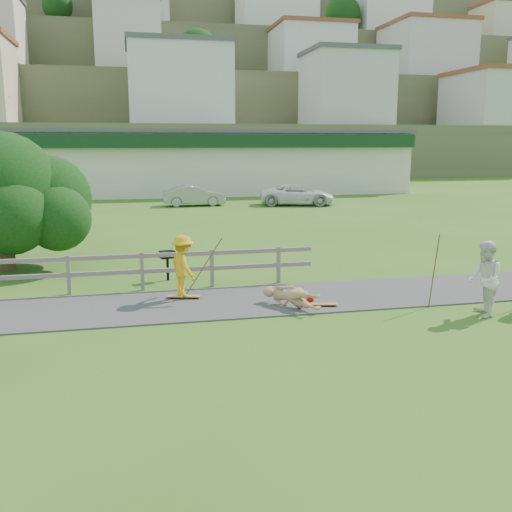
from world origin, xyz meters
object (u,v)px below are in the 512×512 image
Objects in this scene: car_silver at (194,196)px; car_white at (297,195)px; tree at (4,220)px; bbq at (168,266)px; skater_fallen at (291,297)px; skater_rider at (183,270)px; spectator_a at (485,279)px.

car_silver is 6.85m from car_white.
car_white is at bearing 48.25° from tree.
bbq is at bearing -27.25° from tree.
car_white reaches higher than skater_fallen.
skater_rider is at bearing -101.71° from bbq.
tree is at bearing 151.50° from car_white.
tree is (-5.33, 4.91, 0.84)m from skater_rider.
skater_fallen is at bearing -90.68° from spectator_a.
skater_rider reaches higher than skater_fallen.
car_white is (6.76, -1.12, 0.02)m from car_silver.
car_white is 0.85× the size of tree.
skater_rider is at bearing 115.44° from skater_fallen.
bbq is (-9.82, -19.28, -0.23)m from car_white.
car_white is at bearing 36.98° from skater_fallen.
tree is (-12.28, 7.93, 0.75)m from spectator_a.
spectator_a is 0.32× the size of tree.
spectator_a is 8.98m from bbq.
spectator_a reaches higher than bbq.
skater_fallen is 0.34× the size of car_white.
skater_rider is at bearing -93.80° from spectator_a.
skater_rider is 22.87m from car_silver.
bbq is at bearing -106.70° from spectator_a.
car_white is 22.37m from tree.
bbq is at bearing 170.56° from car_silver.
car_silver is 4.41× the size of bbq.
tree reaches higher than skater_rider.
spectator_a reaches higher than car_silver.
spectator_a is 2.02× the size of bbq.
car_silver is (-4.17, 25.71, -0.26)m from spectator_a.
skater_rider is 1.81× the size of bbq.
car_white reaches higher than car_silver.
skater_fallen is 1.82× the size of bbq.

